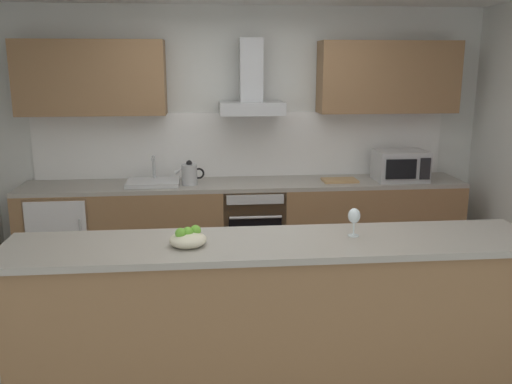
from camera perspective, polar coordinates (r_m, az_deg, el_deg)
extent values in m
cube|color=gray|center=(4.20, 0.59, -15.84)|extent=(5.93, 4.76, 0.02)
cube|color=silver|center=(5.64, -1.47, 5.82)|extent=(5.93, 0.12, 2.60)
cube|color=white|center=(5.58, -1.42, 5.02)|extent=(4.19, 0.02, 0.66)
cube|color=olive|center=(5.46, -1.14, -3.79)|extent=(4.34, 0.60, 0.86)
cube|color=#9E998E|center=(5.34, -1.16, 0.83)|extent=(4.34, 0.60, 0.04)
cube|color=olive|center=(3.47, 1.96, -13.30)|extent=(3.15, 0.52, 0.96)
cube|color=#9E998E|center=(3.28, 2.03, -5.50)|extent=(3.25, 0.64, 0.04)
cube|color=olive|center=(5.46, -16.98, 11.44)|extent=(1.39, 0.32, 0.70)
cube|color=olive|center=(5.66, 13.75, 11.68)|extent=(1.39, 0.32, 0.70)
cube|color=slate|center=(5.44, -0.37, -3.53)|extent=(0.60, 0.56, 0.80)
cube|color=black|center=(5.18, -0.08, -5.14)|extent=(0.50, 0.02, 0.48)
cube|color=#B7BABC|center=(5.06, -0.08, -0.80)|extent=(0.54, 0.02, 0.09)
cylinder|color=#B7BABC|center=(5.08, -0.04, -2.69)|extent=(0.49, 0.02, 0.02)
cube|color=white|center=(5.60, -19.47, -4.20)|extent=(0.58, 0.56, 0.85)
cube|color=silver|center=(5.33, -20.20, -5.12)|extent=(0.55, 0.02, 0.80)
cylinder|color=#B7BABC|center=(5.24, -17.96, -4.75)|extent=(0.02, 0.02, 0.38)
cube|color=#B7BABC|center=(5.59, 14.96, 2.72)|extent=(0.50, 0.36, 0.30)
cube|color=black|center=(5.40, 15.05, 2.34)|extent=(0.30, 0.02, 0.19)
cube|color=black|center=(5.49, 17.41, 2.36)|extent=(0.10, 0.01, 0.21)
cube|color=silver|center=(5.32, -10.76, 1.01)|extent=(0.50, 0.40, 0.04)
cylinder|color=#B7BABC|center=(5.43, -10.70, 2.41)|extent=(0.03, 0.03, 0.26)
cylinder|color=#B7BABC|center=(5.33, -10.82, 3.51)|extent=(0.03, 0.16, 0.03)
cylinder|color=#B7BABC|center=(5.25, -7.03, 1.84)|extent=(0.15, 0.15, 0.20)
sphere|color=black|center=(5.23, -7.06, 3.04)|extent=(0.06, 0.06, 0.06)
cone|color=#B7BABC|center=(5.24, -8.13, 2.24)|extent=(0.09, 0.04, 0.07)
torus|color=black|center=(5.24, -6.05, 1.97)|extent=(0.11, 0.02, 0.11)
cube|color=#B7BABC|center=(5.32, -0.48, 8.84)|extent=(0.62, 0.45, 0.12)
cube|color=#B7BABC|center=(5.35, -0.54, 12.72)|extent=(0.22, 0.22, 0.60)
cylinder|color=silver|center=(3.42, 10.22, -4.53)|extent=(0.07, 0.07, 0.01)
cylinder|color=silver|center=(3.40, 10.25, -3.76)|extent=(0.01, 0.01, 0.09)
ellipsoid|color=silver|center=(3.38, 10.31, -2.48)|extent=(0.08, 0.08, 0.10)
ellipsoid|color=beige|center=(3.21, -7.18, -5.02)|extent=(0.22, 0.22, 0.09)
sphere|color=#66B233|center=(3.18, -7.94, -4.35)|extent=(0.07, 0.07, 0.07)
sphere|color=#66B233|center=(3.22, -6.39, -4.05)|extent=(0.07, 0.07, 0.07)
sphere|color=#66B233|center=(3.19, -7.21, -4.23)|extent=(0.06, 0.06, 0.06)
cube|color=tan|center=(5.44, 8.82, 1.23)|extent=(0.34, 0.22, 0.02)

